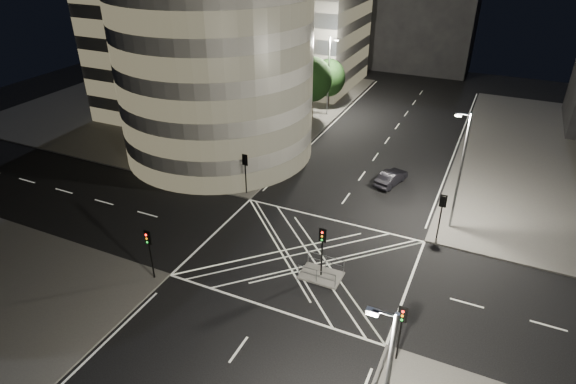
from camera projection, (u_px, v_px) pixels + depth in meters
The scene contains 22 objects.
ground at pixel (304, 258), 36.88m from camera, with size 120.00×120.00×0.00m, color black.
sidewalk_far_left at pixel (192, 101), 68.80m from camera, with size 42.00×42.00×0.15m, color #575452.
central_island at pixel (321, 275), 34.93m from camera, with size 3.00×2.00×0.15m, color slate.
office_tower_curved at pixel (200, 24), 53.07m from camera, with size 30.00×29.00×27.20m.
office_block_rear at pixel (280, 8), 72.67m from camera, with size 24.00×16.00×22.00m, color gray.
building_far_end at pixel (420, 15), 79.80m from camera, with size 18.00×8.00×18.00m, color black.
tree_a at pixel (240, 142), 45.80m from camera, with size 4.05×4.05×6.35m.
tree_b at pixel (269, 115), 50.18m from camera, with size 4.41×4.41×7.30m.
tree_c at pixel (292, 98), 54.89m from camera, with size 4.76×4.76×7.57m.
tree_d at pixel (312, 79), 59.38m from camera, with size 4.82×4.82×8.12m.
tree_e at pixel (329, 78), 64.79m from camera, with size 4.41×4.41×6.54m.
traffic_signal_fl at pixel (245, 167), 44.05m from camera, with size 0.55×0.22×4.00m.
traffic_signal_nl at pixel (149, 246), 33.29m from camera, with size 0.55×0.22×4.00m.
traffic_signal_fr at pixel (442, 209), 37.61m from camera, with size 0.55×0.22×4.00m.
traffic_signal_nr at pixel (401, 323), 26.85m from camera, with size 0.55×0.22×4.00m.
traffic_signal_island at pixel (322, 243), 33.53m from camera, with size 0.55×0.22×4.00m.
street_lamp_left_near at pixel (264, 120), 47.10m from camera, with size 1.25×0.25×10.00m.
street_lamp_left_far at pixel (329, 74), 61.34m from camera, with size 1.25×0.25×10.00m.
street_lamp_right_far at pixel (460, 169), 37.83m from camera, with size 1.25×0.25×10.00m.
railing_island_south at pixel (317, 276), 33.91m from camera, with size 2.80×0.06×1.10m, color slate.
railing_island_north at pixel (326, 262), 35.33m from camera, with size 2.80×0.06×1.10m, color slate.
sedan at pixel (391, 177), 46.94m from camera, with size 1.49×4.28×1.41m, color black.
Camera 1 is at (11.34, -27.43, 22.50)m, focal length 30.00 mm.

